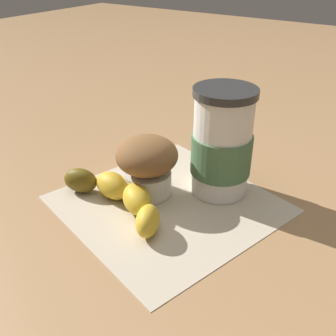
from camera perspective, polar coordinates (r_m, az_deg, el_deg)
ground_plane at (r=0.53m, az=0.00°, el=-5.25°), size 3.00×3.00×0.00m
paper_napkin at (r=0.53m, az=0.00°, el=-5.18°), size 0.32×0.32×0.00m
coffee_cup at (r=0.53m, az=7.80°, el=3.30°), size 0.08×0.08×0.15m
muffin at (r=0.53m, az=-3.06°, el=0.70°), size 0.08×0.08×0.08m
banana at (r=0.52m, az=-7.08°, el=-3.89°), size 0.09×0.18×0.04m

